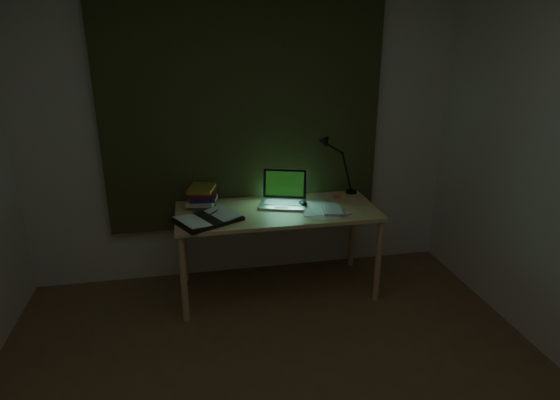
# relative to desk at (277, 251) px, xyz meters

# --- Properties ---
(wall_back) EXTENTS (3.50, 0.00, 2.50)m
(wall_back) POSITION_rel_desk_xyz_m (-0.19, 0.42, 0.90)
(wall_back) COLOR silver
(wall_back) RESTS_ON ground
(curtain) EXTENTS (2.20, 0.06, 2.00)m
(curtain) POSITION_rel_desk_xyz_m (-0.19, 0.38, 1.10)
(curtain) COLOR #31361B
(curtain) RESTS_ON wall_back
(desk) EXTENTS (1.54, 0.67, 0.70)m
(desk) POSITION_rel_desk_xyz_m (0.00, 0.00, 0.00)
(desk) COLOR #D9B274
(desk) RESTS_ON floor
(laptop) EXTENTS (0.46, 0.49, 0.26)m
(laptop) POSITION_rel_desk_xyz_m (0.06, 0.08, 0.48)
(laptop) COLOR silver
(laptop) RESTS_ON desk
(open_textbook) EXTENTS (0.53, 0.48, 0.04)m
(open_textbook) POSITION_rel_desk_xyz_m (-0.53, -0.13, 0.37)
(open_textbook) COLOR silver
(open_textbook) RESTS_ON desk
(book_stack) EXTENTS (0.23, 0.27, 0.16)m
(book_stack) POSITION_rel_desk_xyz_m (-0.55, 0.19, 0.43)
(book_stack) COLOR silver
(book_stack) RESTS_ON desk
(loose_papers) EXTENTS (0.34, 0.35, 0.02)m
(loose_papers) POSITION_rel_desk_xyz_m (0.35, -0.11, 0.36)
(loose_papers) COLOR silver
(loose_papers) RESTS_ON desk
(mouse) EXTENTS (0.07, 0.10, 0.04)m
(mouse) POSITION_rel_desk_xyz_m (0.21, 0.04, 0.37)
(mouse) COLOR black
(mouse) RESTS_ON desk
(sticky_yellow) EXTENTS (0.09, 0.09, 0.01)m
(sticky_yellow) POSITION_rel_desk_xyz_m (0.59, 0.21, 0.36)
(sticky_yellow) COLOR yellow
(sticky_yellow) RESTS_ON desk
(sticky_pink) EXTENTS (0.08, 0.08, 0.01)m
(sticky_pink) POSITION_rel_desk_xyz_m (0.54, 0.16, 0.36)
(sticky_pink) COLOR #E85A6C
(sticky_pink) RESTS_ON desk
(desk_lamp) EXTENTS (0.35, 0.28, 0.50)m
(desk_lamp) POSITION_rel_desk_xyz_m (0.69, 0.27, 0.60)
(desk_lamp) COLOR black
(desk_lamp) RESTS_ON desk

